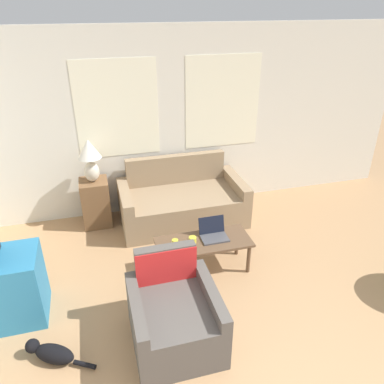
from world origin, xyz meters
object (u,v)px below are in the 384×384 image
at_px(cup_yellow, 193,240).
at_px(cup_navy, 175,243).
at_px(armchair, 174,316).
at_px(coffee_table, 204,244).
at_px(couch, 182,202).
at_px(table_lamp, 90,156).
at_px(laptop, 213,233).
at_px(cat_black, 52,353).

bearing_deg(cup_yellow, cup_navy, -171.97).
xyz_separation_m(armchair, coffee_table, (0.56, 0.89, 0.09)).
bearing_deg(cup_yellow, couch, 81.99).
bearing_deg(table_lamp, cup_navy, -60.15).
distance_m(armchair, table_lamp, 2.47).
bearing_deg(cup_navy, laptop, 8.69).
bearing_deg(cat_black, armchair, -151.79).
bearing_deg(couch, cat_black, -129.63).
bearing_deg(table_lamp, laptop, -46.20).
distance_m(cup_yellow, cat_black, 1.79).
bearing_deg(cup_navy, couch, 72.81).
height_order(couch, table_lamp, table_lamp).
height_order(couch, cup_navy, couch).
bearing_deg(coffee_table, couch, 88.11).
relative_size(table_lamp, cup_navy, 6.34).
relative_size(cup_navy, cup_yellow, 1.07).
xyz_separation_m(cup_navy, cat_black, (-1.32, -0.83, -0.36)).
relative_size(couch, armchair, 2.05).
xyz_separation_m(armchair, laptop, (0.69, 0.94, 0.19)).
height_order(cup_navy, cup_yellow, cup_navy).
bearing_deg(cup_navy, table_lamp, 119.85).
bearing_deg(cup_yellow, cat_black, -150.73).
distance_m(coffee_table, cat_black, 1.88).
height_order(cup_navy, cat_black, cup_navy).
distance_m(couch, cup_yellow, 1.21).
relative_size(armchair, cat_black, 1.41).
xyz_separation_m(coffee_table, cup_navy, (-0.34, -0.02, 0.09)).
height_order(coffee_table, cup_navy, cup_navy).
bearing_deg(cup_yellow, armchair, -115.50).
distance_m(table_lamp, cat_black, 2.47).
relative_size(armchair, laptop, 2.76).
bearing_deg(table_lamp, armchair, -75.46).
bearing_deg(table_lamp, cup_yellow, -53.54).
distance_m(armchair, laptop, 1.18).
bearing_deg(armchair, laptop, 53.70).
xyz_separation_m(coffee_table, cat_black, (-1.66, -0.85, -0.27)).
bearing_deg(cup_yellow, table_lamp, 126.46).
xyz_separation_m(table_lamp, cup_yellow, (1.02, -1.37, -0.59)).
bearing_deg(couch, laptop, -85.31).
bearing_deg(cat_black, cup_navy, -117.64).
relative_size(laptop, cat_black, 0.51).
distance_m(coffee_table, cup_navy, 0.35).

